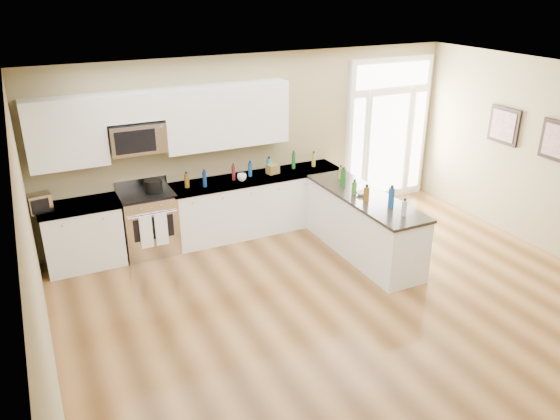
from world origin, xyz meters
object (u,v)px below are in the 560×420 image
(toaster_oven, at_px, (40,203))
(kitchen_range, at_px, (149,222))
(peninsula_cabinet, at_px, (363,227))
(stockpot, at_px, (153,185))

(toaster_oven, bearing_deg, kitchen_range, -7.28)
(peninsula_cabinet, height_order, stockpot, stockpot)
(stockpot, height_order, toaster_oven, toaster_oven)
(stockpot, distance_m, toaster_oven, 1.55)
(peninsula_cabinet, distance_m, kitchen_range, 3.20)
(kitchen_range, distance_m, toaster_oven, 1.54)
(peninsula_cabinet, distance_m, toaster_oven, 4.55)
(stockpot, relative_size, toaster_oven, 0.90)
(peninsula_cabinet, distance_m, stockpot, 3.15)
(peninsula_cabinet, xyz_separation_m, kitchen_range, (-2.85, 1.45, 0.04))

